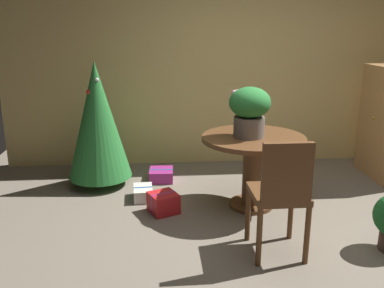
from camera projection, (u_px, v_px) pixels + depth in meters
ground_plane at (282, 238)px, 3.62m from camera, size 6.60×6.60×0.00m
back_wall_panel at (238, 64)px, 5.37m from camera, size 6.00×0.10×2.60m
round_dining_table at (253, 156)px, 4.11m from camera, size 1.02×1.02×0.74m
flower_vase at (250, 109)px, 3.97m from camera, size 0.40×0.40×0.48m
wooden_chair_near at (281, 191)px, 3.19m from camera, size 0.41×0.44×0.97m
holiday_tree at (98, 120)px, 4.64m from camera, size 0.71×0.71×1.41m
gift_box_red at (163, 203)px, 4.10m from camera, size 0.34×0.34×0.20m
gift_box_cream at (143, 193)px, 4.43m from camera, size 0.21×0.32×0.13m
gift_box_purple at (161, 175)px, 4.96m from camera, size 0.29×0.32×0.13m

